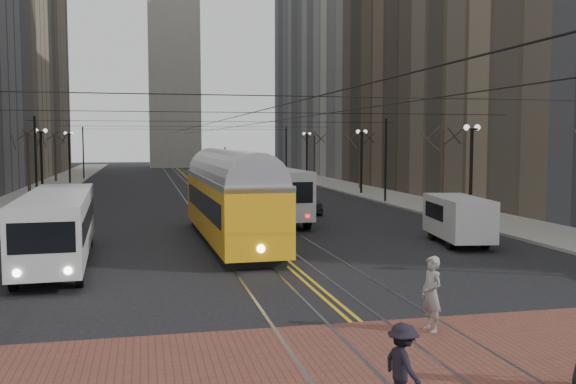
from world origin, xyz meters
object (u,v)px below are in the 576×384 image
streetcar (230,207)px  rear_bus (266,194)px  cargo_van (458,221)px  sedan_grey (301,201)px  pedestrian_d (403,366)px  transit_bus (58,229)px  pedestrian_b (432,294)px

streetcar → rear_bus: bearing=67.2°
cargo_van → sedan_grey: (-4.11, 14.43, -0.32)m
pedestrian_d → cargo_van: bearing=-41.3°
streetcar → sedan_grey: size_ratio=3.07×
rear_bus → transit_bus: bearing=-133.4°
streetcar → sedan_grey: (6.35, 11.42, -0.91)m
cargo_van → pedestrian_b: cargo_van is taller
transit_bus → cargo_van: (17.90, 0.90, -0.29)m
rear_bus → pedestrian_d: (-2.77, -28.39, -0.81)m
cargo_van → pedestrian_d: cargo_van is taller
transit_bus → rear_bus: rear_bus is taller
streetcar → sedan_grey: streetcar is taller
rear_bus → pedestrian_d: size_ratio=7.80×
transit_bus → cargo_van: size_ratio=2.23×
rear_bus → pedestrian_d: bearing=-98.0°
pedestrian_b → rear_bus: bearing=171.3°
sedan_grey → pedestrian_d: (-5.79, -31.31, -0.00)m
streetcar → transit_bus: bearing=-153.6°
streetcar → pedestrian_d: streetcar is taller
streetcar → pedestrian_d: (0.57, -19.89, -0.91)m
transit_bus → pedestrian_b: (10.60, -11.68, -0.43)m
sedan_grey → streetcar: bearing=-122.0°
transit_bus → rear_bus: (10.78, 12.41, 0.20)m
cargo_van → pedestrian_d: bearing=-111.7°
rear_bus → sedan_grey: size_ratio=2.60×
streetcar → pedestrian_d: bearing=-89.8°
cargo_van → rear_bus: bearing=130.5°
cargo_van → pedestrian_b: (-7.30, -12.58, -0.13)m
rear_bus → cargo_van: bearing=-60.7°
pedestrian_b → pedestrian_d: pedestrian_b is taller
transit_bus → streetcar: bearing=25.4°
rear_bus → cargo_van: (7.12, -11.51, -0.49)m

